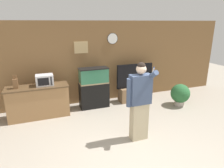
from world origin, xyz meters
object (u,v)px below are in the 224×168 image
object	(u,v)px
counter_island	(39,102)
knife_block	(15,83)
microwave	(45,80)
aquarium_on_stand	(94,88)
potted_plant	(180,94)
tv_on_stand	(134,90)
person_standing	(140,101)

from	to	relation	value
counter_island	knife_block	bearing A→B (deg)	-179.23
microwave	knife_block	size ratio (longest dim) A/B	1.25
microwave	aquarium_on_stand	world-z (taller)	aquarium_on_stand
microwave	potted_plant	world-z (taller)	microwave
counter_island	microwave	size ratio (longest dim) A/B	3.58
aquarium_on_stand	tv_on_stand	distance (m)	1.44
counter_island	tv_on_stand	world-z (taller)	tv_on_stand
knife_block	aquarium_on_stand	distance (m)	2.17
knife_block	aquarium_on_stand	bearing A→B (deg)	3.60
counter_island	potted_plant	distance (m)	4.27
knife_block	potted_plant	xyz separation A→B (m)	(4.72, -0.69, -0.66)
person_standing	knife_block	bearing A→B (deg)	143.00
knife_block	person_standing	xyz separation A→B (m)	(2.59, -1.95, -0.11)
tv_on_stand	counter_island	bearing A→B (deg)	-176.49
microwave	person_standing	bearing A→B (deg)	-46.83
tv_on_stand	potted_plant	bearing A→B (deg)	-36.96
microwave	tv_on_stand	distance (m)	2.91
tv_on_stand	knife_block	bearing A→B (deg)	-176.89
knife_block	aquarium_on_stand	xyz separation A→B (m)	(2.13, 0.13, -0.41)
knife_block	person_standing	bearing A→B (deg)	-37.00
counter_island	microwave	distance (m)	0.63
microwave	person_standing	xyz separation A→B (m)	(1.86, -1.99, -0.12)
knife_block	person_standing	distance (m)	3.24
person_standing	potted_plant	size ratio (longest dim) A/B	2.55
microwave	aquarium_on_stand	bearing A→B (deg)	3.96
aquarium_on_stand	potted_plant	distance (m)	2.73
aquarium_on_stand	tv_on_stand	world-z (taller)	tv_on_stand
aquarium_on_stand	potted_plant	xyz separation A→B (m)	(2.59, -0.82, -0.25)
knife_block	tv_on_stand	distance (m)	3.62
counter_island	person_standing	world-z (taller)	person_standing
knife_block	potted_plant	bearing A→B (deg)	-8.30
microwave	potted_plant	size ratio (longest dim) A/B	0.66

